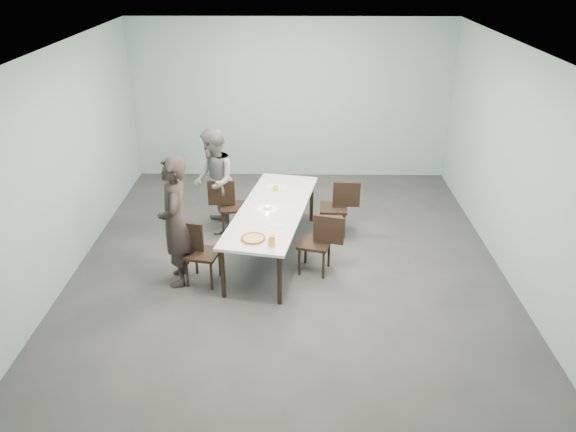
{
  "coord_description": "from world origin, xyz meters",
  "views": [
    {
      "loc": [
        0.09,
        -6.96,
        4.13
      ],
      "look_at": [
        0.0,
        -0.49,
        1.0
      ],
      "focal_mm": 35.0,
      "sensor_mm": 36.0,
      "label": 1
    }
  ],
  "objects_px": {
    "chair_near_right": "(320,240)",
    "diner_near": "(175,222)",
    "side_plate": "(276,225)",
    "beer_glass": "(272,241)",
    "diner_far": "(214,181)",
    "pizza": "(253,239)",
    "chair_near_left": "(197,248)",
    "water_tumbler": "(271,241)",
    "chair_far_right": "(339,204)",
    "tealight": "(267,208)",
    "amber_tumbler": "(276,188)",
    "chair_far_left": "(229,203)",
    "table": "(272,212)"
  },
  "relations": [
    {
      "from": "chair_near_left",
      "to": "tealight",
      "type": "height_order",
      "value": "chair_near_left"
    },
    {
      "from": "chair_near_right",
      "to": "diner_near",
      "type": "bearing_deg",
      "value": 23.42
    },
    {
      "from": "tealight",
      "to": "pizza",
      "type": "bearing_deg",
      "value": -98.18
    },
    {
      "from": "chair_far_right",
      "to": "side_plate",
      "type": "xyz_separation_m",
      "value": [
        -0.94,
        -1.24,
        0.25
      ]
    },
    {
      "from": "beer_glass",
      "to": "chair_near_left",
      "type": "bearing_deg",
      "value": 159.16
    },
    {
      "from": "chair_near_left",
      "to": "tealight",
      "type": "relative_size",
      "value": 15.54
    },
    {
      "from": "table",
      "to": "chair_near_left",
      "type": "relative_size",
      "value": 3.13
    },
    {
      "from": "chair_near_left",
      "to": "beer_glass",
      "type": "distance_m",
      "value": 1.14
    },
    {
      "from": "chair_near_left",
      "to": "chair_near_right",
      "type": "distance_m",
      "value": 1.68
    },
    {
      "from": "table",
      "to": "chair_near_right",
      "type": "height_order",
      "value": "chair_near_right"
    },
    {
      "from": "chair_near_left",
      "to": "tealight",
      "type": "bearing_deg",
      "value": 49.78
    },
    {
      "from": "diner_near",
      "to": "water_tumbler",
      "type": "relative_size",
      "value": 19.78
    },
    {
      "from": "amber_tumbler",
      "to": "chair_far_right",
      "type": "bearing_deg",
      "value": 2.83
    },
    {
      "from": "chair_near_right",
      "to": "diner_near",
      "type": "relative_size",
      "value": 0.49
    },
    {
      "from": "chair_near_left",
      "to": "chair_far_left",
      "type": "relative_size",
      "value": 1.0
    },
    {
      "from": "chair_near_left",
      "to": "amber_tumbler",
      "type": "xyz_separation_m",
      "value": [
        1.01,
        1.39,
        0.29
      ]
    },
    {
      "from": "diner_near",
      "to": "side_plate",
      "type": "height_order",
      "value": "diner_near"
    },
    {
      "from": "amber_tumbler",
      "to": "tealight",
      "type": "bearing_deg",
      "value": -98.01
    },
    {
      "from": "chair_near_left",
      "to": "diner_far",
      "type": "xyz_separation_m",
      "value": [
        0.04,
        1.56,
        0.33
      ]
    },
    {
      "from": "diner_far",
      "to": "table",
      "type": "bearing_deg",
      "value": 37.29
    },
    {
      "from": "pizza",
      "to": "tealight",
      "type": "xyz_separation_m",
      "value": [
        0.13,
        0.93,
        0.0
      ]
    },
    {
      "from": "diner_far",
      "to": "amber_tumbler",
      "type": "height_order",
      "value": "diner_far"
    },
    {
      "from": "chair_far_right",
      "to": "side_plate",
      "type": "distance_m",
      "value": 1.58
    },
    {
      "from": "diner_near",
      "to": "amber_tumbler",
      "type": "relative_size",
      "value": 22.25
    },
    {
      "from": "diner_far",
      "to": "beer_glass",
      "type": "xyz_separation_m",
      "value": [
        0.98,
        -1.95,
        -0.0
      ]
    },
    {
      "from": "chair_far_right",
      "to": "water_tumbler",
      "type": "height_order",
      "value": "chair_far_right"
    },
    {
      "from": "chair_near_right",
      "to": "amber_tumbler",
      "type": "height_order",
      "value": "chair_near_right"
    },
    {
      "from": "side_plate",
      "to": "amber_tumbler",
      "type": "distance_m",
      "value": 1.2
    },
    {
      "from": "chair_near_right",
      "to": "diner_far",
      "type": "distance_m",
      "value": 2.09
    },
    {
      "from": "table",
      "to": "pizza",
      "type": "relative_size",
      "value": 8.01
    },
    {
      "from": "chair_far_right",
      "to": "pizza",
      "type": "height_order",
      "value": "chair_far_right"
    },
    {
      "from": "chair_far_left",
      "to": "diner_near",
      "type": "bearing_deg",
      "value": -112.54
    },
    {
      "from": "chair_far_left",
      "to": "tealight",
      "type": "bearing_deg",
      "value": -52.09
    },
    {
      "from": "side_plate",
      "to": "beer_glass",
      "type": "xyz_separation_m",
      "value": [
        -0.02,
        -0.59,
        0.07
      ]
    },
    {
      "from": "chair_near_left",
      "to": "pizza",
      "type": "relative_size",
      "value": 2.56
    },
    {
      "from": "chair_far_left",
      "to": "tealight",
      "type": "xyz_separation_m",
      "value": [
        0.64,
        -0.75,
        0.27
      ]
    },
    {
      "from": "table",
      "to": "tealight",
      "type": "relative_size",
      "value": 48.62
    },
    {
      "from": "table",
      "to": "chair_near_right",
      "type": "bearing_deg",
      "value": -35.19
    },
    {
      "from": "chair_far_right",
      "to": "beer_glass",
      "type": "distance_m",
      "value": 2.09
    },
    {
      "from": "chair_near_right",
      "to": "beer_glass",
      "type": "bearing_deg",
      "value": 61.79
    },
    {
      "from": "diner_near",
      "to": "beer_glass",
      "type": "bearing_deg",
      "value": 64.81
    },
    {
      "from": "chair_near_right",
      "to": "water_tumbler",
      "type": "height_order",
      "value": "chair_near_right"
    },
    {
      "from": "side_plate",
      "to": "diner_near",
      "type": "bearing_deg",
      "value": -171.68
    },
    {
      "from": "chair_near_right",
      "to": "beer_glass",
      "type": "height_order",
      "value": "beer_glass"
    },
    {
      "from": "table",
      "to": "chair_near_left",
      "type": "xyz_separation_m",
      "value": [
        -0.98,
        -0.74,
        -0.19
      ]
    },
    {
      "from": "chair_near_left",
      "to": "water_tumbler",
      "type": "relative_size",
      "value": 9.67
    },
    {
      "from": "table",
      "to": "chair_far_right",
      "type": "xyz_separation_m",
      "value": [
        1.0,
        0.7,
        -0.19
      ]
    },
    {
      "from": "diner_far",
      "to": "water_tumbler",
      "type": "relative_size",
      "value": 18.4
    },
    {
      "from": "beer_glass",
      "to": "water_tumbler",
      "type": "bearing_deg",
      "value": 106.14
    },
    {
      "from": "diner_far",
      "to": "pizza",
      "type": "xyz_separation_m",
      "value": [
        0.74,
        -1.77,
        -0.06
      ]
    }
  ]
}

